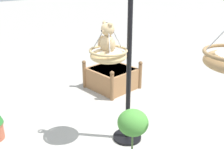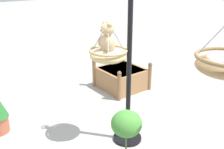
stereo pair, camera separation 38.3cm
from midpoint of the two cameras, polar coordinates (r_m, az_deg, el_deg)
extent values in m
plane|color=#ADAAA3|center=(4.36, -2.13, -13.39)|extent=(40.00, 40.00, 0.00)
cylinder|color=black|center=(3.77, 0.74, 2.62)|extent=(0.07, 0.07, 2.54)
cylinder|color=black|center=(4.35, 0.66, -13.14)|extent=(0.44, 0.44, 0.04)
ellipsoid|color=tan|center=(3.72, -3.73, 3.90)|extent=(0.51, 0.51, 0.18)
torus|color=tan|center=(3.70, -3.76, 5.07)|extent=(0.54, 0.54, 0.04)
ellipsoid|color=silver|center=(3.72, -3.73, 4.19)|extent=(0.45, 0.45, 0.14)
cylinder|color=#B7B7BC|center=(3.70, -5.46, 8.16)|extent=(0.22, 0.13, 0.40)
cylinder|color=#B7B7BC|center=(3.54, -3.73, 7.56)|extent=(0.22, 0.13, 0.40)
cylinder|color=#B7B7BC|center=(3.71, -2.30, 8.28)|extent=(0.01, 0.24, 0.40)
torus|color=#B7B7BC|center=(3.61, -3.91, 11.03)|extent=(0.06, 0.06, 0.01)
ellipsoid|color=tan|center=(3.67, -3.92, 6.27)|extent=(0.23, 0.20, 0.28)
sphere|color=tan|center=(3.62, -4.01, 9.53)|extent=(0.21, 0.21, 0.18)
ellipsoid|color=#D9B683|center=(3.59, -4.90, 9.18)|extent=(0.09, 0.08, 0.06)
sphere|color=black|center=(3.58, -5.26, 9.16)|extent=(0.03, 0.03, 0.03)
sphere|color=tan|center=(3.56, -3.48, 10.50)|extent=(0.07, 0.07, 0.07)
sphere|color=tan|center=(3.66, -4.58, 10.79)|extent=(0.07, 0.07, 0.07)
ellipsoid|color=tan|center=(3.55, -3.25, 6.31)|extent=(0.07, 0.13, 0.18)
ellipsoid|color=tan|center=(3.75, -5.33, 7.09)|extent=(0.07, 0.13, 0.18)
ellipsoid|color=tan|center=(3.60, -4.65, 4.25)|extent=(0.08, 0.16, 0.08)
ellipsoid|color=tan|center=(3.70, -5.71, 4.72)|extent=(0.08, 0.16, 0.08)
cylinder|color=#B7B7BC|center=(2.79, 18.87, 8.38)|extent=(0.25, 0.15, 0.39)
cube|color=#9E7047|center=(5.95, -1.82, -0.80)|extent=(0.98, 0.95, 0.45)
cube|color=#382819|center=(5.88, -1.84, 0.98)|extent=(0.87, 0.84, 0.06)
cylinder|color=brown|center=(5.37, -2.05, -2.82)|extent=(0.08, 0.08, 0.55)
cylinder|color=brown|center=(6.01, -7.68, -0.25)|extent=(0.08, 0.08, 0.55)
cylinder|color=brown|center=(5.92, 4.12, -0.45)|extent=(0.08, 0.08, 0.55)
cylinder|color=brown|center=(6.50, -1.65, 1.68)|extent=(0.08, 0.08, 0.55)
sphere|color=brown|center=(5.25, -2.09, 0.26)|extent=(0.09, 0.09, 0.09)
sphere|color=brown|center=(5.90, -7.83, 2.54)|extent=(0.09, 0.09, 0.09)
sphere|color=brown|center=(5.81, 4.20, 2.38)|extent=(0.09, 0.09, 0.09)
sphere|color=brown|center=(6.40, -1.67, 4.28)|extent=(0.09, 0.09, 0.09)
cylinder|color=#4C6B38|center=(3.53, 1.09, -15.31)|extent=(0.02, 0.02, 0.43)
ellipsoid|color=#478E38|center=(3.33, 1.13, -10.25)|extent=(0.38, 0.38, 0.33)
camera|label=1|loc=(0.19, -92.86, -1.14)|focal=43.14mm
camera|label=2|loc=(0.19, 87.14, 1.14)|focal=43.14mm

